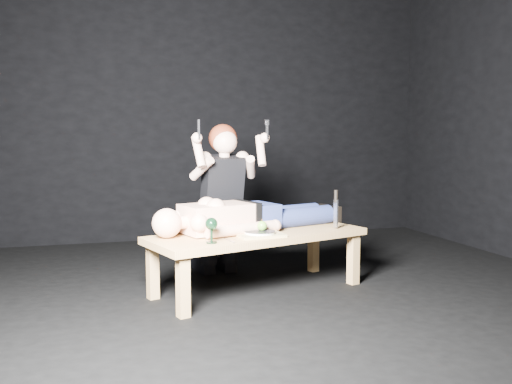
{
  "coord_description": "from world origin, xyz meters",
  "views": [
    {
      "loc": [
        -1.32,
        -3.75,
        1.16
      ],
      "look_at": [
        -0.17,
        0.22,
        0.75
      ],
      "focal_mm": 38.68,
      "sensor_mm": 36.0,
      "label": 1
    }
  ],
  "objects_px": {
    "carving_knife": "(336,209)",
    "lying_man": "(253,212)",
    "kneeling_woman": "(219,198)",
    "serving_tray": "(260,235)",
    "table": "(258,262)",
    "goblet": "(211,230)"
  },
  "relations": [
    {
      "from": "carving_knife",
      "to": "lying_man",
      "type": "bearing_deg",
      "value": 148.02
    },
    {
      "from": "table",
      "to": "kneeling_woman",
      "type": "relative_size",
      "value": 1.27
    },
    {
      "from": "lying_man",
      "to": "kneeling_woman",
      "type": "height_order",
      "value": "kneeling_woman"
    },
    {
      "from": "table",
      "to": "goblet",
      "type": "xyz_separation_m",
      "value": [
        -0.42,
        -0.32,
        0.31
      ]
    },
    {
      "from": "kneeling_woman",
      "to": "carving_knife",
      "type": "xyz_separation_m",
      "value": [
        0.8,
        -0.59,
        -0.05
      ]
    },
    {
      "from": "table",
      "to": "carving_knife",
      "type": "height_order",
      "value": "carving_knife"
    },
    {
      "from": "serving_tray",
      "to": "goblet",
      "type": "distance_m",
      "value": 0.43
    },
    {
      "from": "serving_tray",
      "to": "goblet",
      "type": "relative_size",
      "value": 1.9
    },
    {
      "from": "table",
      "to": "serving_tray",
      "type": "relative_size",
      "value": 5.01
    },
    {
      "from": "kneeling_woman",
      "to": "goblet",
      "type": "height_order",
      "value": "kneeling_woman"
    },
    {
      "from": "kneeling_woman",
      "to": "serving_tray",
      "type": "bearing_deg",
      "value": -87.24
    },
    {
      "from": "lying_man",
      "to": "carving_knife",
      "type": "xyz_separation_m",
      "value": [
        0.62,
        -0.16,
        0.02
      ]
    },
    {
      "from": "lying_man",
      "to": "goblet",
      "type": "bearing_deg",
      "value": -149.22
    },
    {
      "from": "lying_man",
      "to": "kneeling_woman",
      "type": "relative_size",
      "value": 1.29
    },
    {
      "from": "carving_knife",
      "to": "serving_tray",
      "type": "bearing_deg",
      "value": 175.52
    },
    {
      "from": "serving_tray",
      "to": "goblet",
      "type": "xyz_separation_m",
      "value": [
        -0.39,
        -0.16,
        0.08
      ]
    },
    {
      "from": "serving_tray",
      "to": "table",
      "type": "bearing_deg",
      "value": 78.45
    },
    {
      "from": "goblet",
      "to": "kneeling_woman",
      "type": "bearing_deg",
      "value": 74.34
    },
    {
      "from": "kneeling_woman",
      "to": "carving_knife",
      "type": "distance_m",
      "value": 0.99
    },
    {
      "from": "kneeling_woman",
      "to": "serving_tray",
      "type": "height_order",
      "value": "kneeling_woman"
    },
    {
      "from": "table",
      "to": "lying_man",
      "type": "xyz_separation_m",
      "value": [
        0.01,
        0.15,
        0.36
      ]
    },
    {
      "from": "table",
      "to": "kneeling_woman",
      "type": "distance_m",
      "value": 0.74
    }
  ]
}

